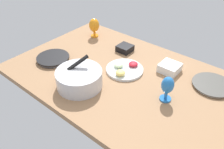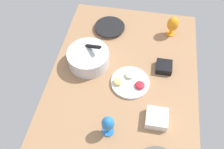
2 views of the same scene
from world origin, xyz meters
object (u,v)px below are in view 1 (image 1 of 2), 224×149
(mixing_bowl, at_px, (79,78))
(fruit_platter, at_px, (124,69))
(dinner_plate_left, at_px, (212,85))
(square_bowl_white, at_px, (170,67))
(square_bowl_black, at_px, (125,48))
(dinner_plate_right, at_px, (53,58))
(hurricane_glass_orange, at_px, (94,26))
(hurricane_glass_blue, at_px, (167,86))

(mixing_bowl, bearing_deg, fruit_platter, -111.47)
(dinner_plate_left, bearing_deg, square_bowl_white, 5.40)
(mixing_bowl, bearing_deg, dinner_plate_left, -140.95)
(dinner_plate_left, relative_size, square_bowl_black, 2.34)
(dinner_plate_right, bearing_deg, square_bowl_black, -126.66)
(dinner_plate_right, xyz_separation_m, hurricane_glass_orange, (0.03, -0.50, 0.09))
(square_bowl_white, bearing_deg, hurricane_glass_blue, 113.59)
(dinner_plate_left, relative_size, fruit_platter, 0.98)
(hurricane_glass_blue, height_order, hurricane_glass_orange, hurricane_glass_orange)
(dinner_plate_right, distance_m, mixing_bowl, 0.40)
(dinner_plate_left, bearing_deg, hurricane_glass_orange, -1.78)
(fruit_platter, relative_size, hurricane_glass_blue, 1.60)
(fruit_platter, distance_m, hurricane_glass_orange, 0.61)
(fruit_platter, xyz_separation_m, square_bowl_white, (-0.25, -0.20, 0.02))
(mixing_bowl, relative_size, square_bowl_white, 2.22)
(square_bowl_black, bearing_deg, square_bowl_white, 176.50)
(hurricane_glass_blue, distance_m, square_bowl_white, 0.32)
(square_bowl_white, bearing_deg, dinner_plate_right, 29.78)
(hurricane_glass_orange, bearing_deg, square_bowl_black, 174.36)
(fruit_platter, relative_size, hurricane_glass_orange, 1.59)
(hurricane_glass_blue, relative_size, hurricane_glass_orange, 0.99)
(dinner_plate_left, xyz_separation_m, square_bowl_black, (0.72, 0.00, 0.02))
(hurricane_glass_blue, bearing_deg, hurricane_glass_orange, -20.70)
(dinner_plate_right, xyz_separation_m, fruit_platter, (-0.51, -0.23, -0.00))
(dinner_plate_left, distance_m, fruit_platter, 0.60)
(dinner_plate_left, relative_size, hurricane_glass_blue, 1.57)
(dinner_plate_right, xyz_separation_m, square_bowl_white, (-0.76, -0.44, 0.02))
(square_bowl_white, bearing_deg, fruit_platter, 38.65)
(dinner_plate_left, height_order, square_bowl_black, square_bowl_black)
(square_bowl_black, bearing_deg, hurricane_glass_blue, 150.34)
(mixing_bowl, bearing_deg, square_bowl_white, -125.90)
(dinner_plate_right, distance_m, hurricane_glass_blue, 0.90)
(dinner_plate_right, relative_size, square_bowl_white, 1.84)
(dinner_plate_left, relative_size, mixing_bowl, 0.88)
(dinner_plate_right, bearing_deg, hurricane_glass_blue, -170.21)
(mixing_bowl, distance_m, hurricane_glass_orange, 0.72)
(dinner_plate_right, relative_size, fruit_platter, 0.92)
(mixing_bowl, height_order, square_bowl_white, mixing_bowl)
(dinner_plate_right, distance_m, square_bowl_white, 0.88)
(square_bowl_black, bearing_deg, dinner_plate_right, 53.34)
(mixing_bowl, distance_m, square_bowl_black, 0.55)
(hurricane_glass_orange, bearing_deg, dinner_plate_right, 93.28)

